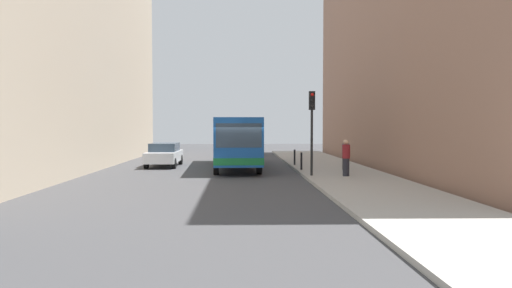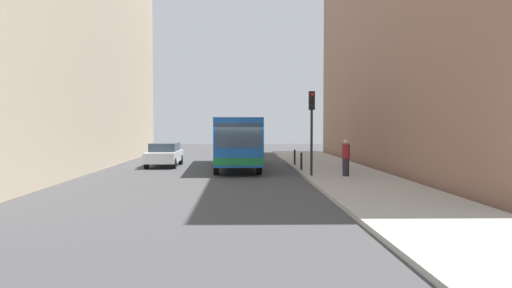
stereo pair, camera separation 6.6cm
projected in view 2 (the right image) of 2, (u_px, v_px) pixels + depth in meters
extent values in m
plane|color=#424244|center=(239.00, 176.00, 24.00)|extent=(80.00, 80.00, 0.00)
cube|color=#ADA89E|center=(343.00, 174.00, 24.20)|extent=(4.40, 40.00, 0.15)
cube|color=#B2A38C|center=(42.00, 18.00, 27.22)|extent=(7.00, 32.00, 17.69)
cube|color=#936B56|center=(429.00, 27.00, 28.07)|extent=(7.00, 32.00, 17.07)
cube|color=#19519E|center=(235.00, 139.00, 28.41)|extent=(2.90, 11.08, 2.50)
cube|color=#197238|center=(235.00, 155.00, 28.45)|extent=(2.92, 11.10, 0.36)
cube|color=#2D3D4C|center=(239.00, 135.00, 22.94)|extent=(2.26, 0.14, 1.20)
cube|color=#2D3D4C|center=(235.00, 133.00, 28.90)|extent=(2.86, 9.49, 1.00)
cylinder|color=black|center=(259.00, 165.00, 24.66)|extent=(0.32, 1.01, 1.00)
cylinder|color=black|center=(216.00, 165.00, 24.50)|extent=(0.32, 1.01, 1.00)
cylinder|color=black|center=(250.00, 155.00, 32.43)|extent=(0.32, 1.01, 1.00)
cylinder|color=black|center=(218.00, 155.00, 32.27)|extent=(0.32, 1.01, 1.00)
cube|color=silver|center=(164.00, 156.00, 29.26)|extent=(1.84, 4.42, 0.64)
cube|color=#2D3D4C|center=(165.00, 147.00, 29.39)|extent=(1.62, 2.48, 0.52)
cylinder|color=black|center=(174.00, 163.00, 27.80)|extent=(0.23, 0.64, 0.64)
cylinder|color=black|center=(146.00, 163.00, 27.75)|extent=(0.23, 0.64, 0.64)
cylinder|color=black|center=(181.00, 160.00, 30.80)|extent=(0.23, 0.64, 0.64)
cylinder|color=black|center=(156.00, 160.00, 30.75)|extent=(0.23, 0.64, 0.64)
cube|color=#A5A8AD|center=(244.00, 148.00, 40.40)|extent=(2.08, 4.51, 0.64)
cube|color=#2D3D4C|center=(244.00, 141.00, 40.53)|extent=(1.76, 2.56, 0.52)
cylinder|color=black|center=(255.00, 152.00, 39.01)|extent=(0.26, 0.65, 0.64)
cylinder|color=black|center=(235.00, 152.00, 38.84)|extent=(0.26, 0.65, 0.64)
cylinder|color=black|center=(251.00, 150.00, 41.99)|extent=(0.26, 0.65, 0.64)
cylinder|color=black|center=(233.00, 150.00, 41.82)|extent=(0.26, 0.65, 0.64)
cylinder|color=black|center=(312.00, 143.00, 22.68)|extent=(0.12, 0.12, 3.20)
cube|color=black|center=(312.00, 101.00, 22.60)|extent=(0.28, 0.24, 0.90)
sphere|color=red|center=(312.00, 95.00, 22.46)|extent=(0.16, 0.16, 0.16)
sphere|color=black|center=(312.00, 100.00, 22.47)|extent=(0.16, 0.16, 0.16)
sphere|color=black|center=(312.00, 106.00, 22.48)|extent=(0.16, 0.16, 0.16)
cylinder|color=black|center=(301.00, 161.00, 25.65)|extent=(0.11, 0.11, 0.95)
cylinder|color=black|center=(295.00, 157.00, 28.72)|extent=(0.11, 0.11, 0.95)
cylinder|color=#26262D|center=(346.00, 167.00, 22.50)|extent=(0.32, 0.32, 0.86)
cylinder|color=maroon|center=(346.00, 151.00, 22.47)|extent=(0.38, 0.38, 0.66)
sphere|color=tan|center=(346.00, 142.00, 22.45)|extent=(0.24, 0.24, 0.24)
cylinder|color=#26262D|center=(345.00, 162.00, 25.62)|extent=(0.32, 0.32, 0.81)
cylinder|color=#4C4C51|center=(345.00, 149.00, 25.59)|extent=(0.38, 0.38, 0.63)
sphere|color=beige|center=(345.00, 142.00, 25.57)|extent=(0.22, 0.22, 0.22)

